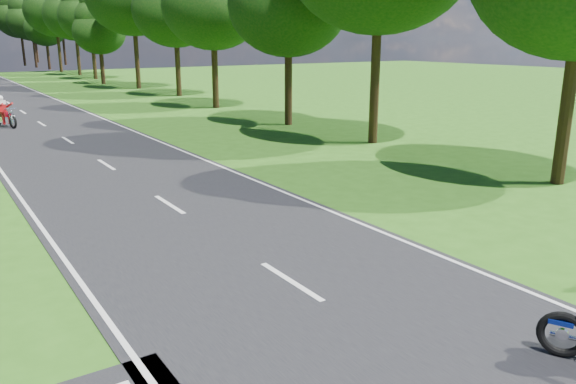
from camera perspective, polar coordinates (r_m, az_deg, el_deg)
ground at (r=9.19m, az=7.38°, el=-13.38°), size 160.00×160.00×0.00m
rider_far_red at (r=32.23m, az=-26.90°, el=7.32°), size 1.24×2.04×1.61m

